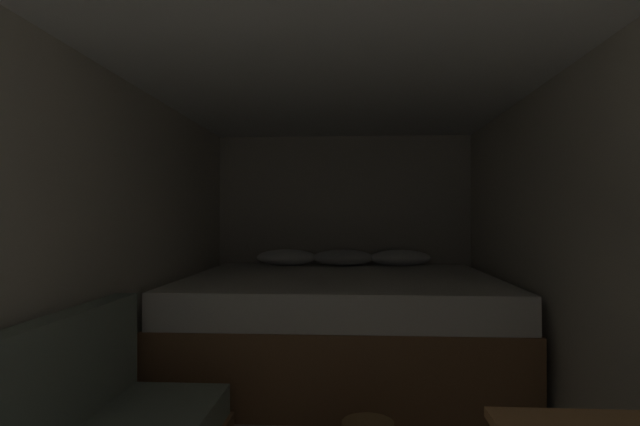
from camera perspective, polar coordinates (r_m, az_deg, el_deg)
name	(u,v)px	position (r m, az deg, el deg)	size (l,w,h in m)	color
wall_back	(344,238)	(5.14, 2.60, -2.73)	(2.57, 0.05, 2.00)	beige
wall_left	(77,258)	(2.82, -25.12, -4.48)	(0.05, 5.28, 2.00)	beige
wall_right	(607,261)	(2.74, 29.00, -4.59)	(0.05, 5.28, 2.00)	beige
ceiling_slab	(334,44)	(2.61, 1.50, 18.05)	(2.57, 5.28, 0.05)	white
bed	(341,323)	(4.12, 2.33, -11.94)	(2.35, 2.07, 0.90)	brown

